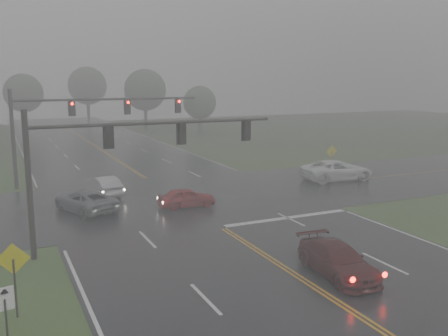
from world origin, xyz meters
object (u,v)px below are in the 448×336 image
sedan_silver (104,195)px  pickup_white (336,180)px  sedan_maroon (337,275)px  sedan_red (187,207)px  car_grey (86,212)px  signal_gantry_far (76,117)px  signal_gantry_near (112,150)px

sedan_silver → pickup_white: (18.89, -2.77, 0.00)m
sedan_maroon → sedan_red: (-1.82, 13.70, 0.00)m
sedan_silver → car_grey: bearing=56.1°
sedan_red → sedan_silver: sedan_silver is taller
sedan_red → signal_gantry_far: bearing=29.1°
sedan_red → signal_gantry_near: size_ratio=0.30×
car_grey → sedan_silver: bearing=-135.5°
sedan_maroon → sedan_silver: size_ratio=1.10×
sedan_maroon → signal_gantry_far: bearing=111.2°
car_grey → pickup_white: size_ratio=0.84×
signal_gantry_near → signal_gantry_far: (0.82, 16.92, 0.46)m
sedan_silver → sedan_maroon: bearing=99.5°
sedan_silver → pickup_white: size_ratio=0.71×
sedan_silver → signal_gantry_far: signal_gantry_far is taller
sedan_maroon → sedan_silver: (-6.13, 19.49, 0.00)m
car_grey → signal_gantry_far: signal_gantry_far is taller
sedan_maroon → sedan_red: 13.82m
signal_gantry_far → signal_gantry_near: bearing=-92.8°
sedan_red → pickup_white: size_ratio=0.63×
sedan_maroon → sedan_red: size_ratio=1.24×
pickup_white → signal_gantry_near: (-20.67, -8.99, 4.98)m
sedan_red → sedan_silver: bearing=40.1°
car_grey → signal_gantry_near: signal_gantry_near is taller
sedan_red → car_grey: size_ratio=0.75×
sedan_maroon → signal_gantry_near: (-7.91, 7.73, 4.98)m
sedan_maroon → signal_gantry_near: signal_gantry_near is taller
signal_gantry_near → signal_gantry_far: 16.95m
sedan_maroon → sedan_red: bearing=102.8°
signal_gantry_near → signal_gantry_far: bearing=87.2°
sedan_maroon → signal_gantry_far: signal_gantry_far is taller
sedan_red → car_grey: (-6.30, 1.70, 0.00)m
sedan_maroon → pickup_white: size_ratio=0.78×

